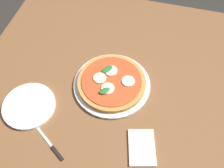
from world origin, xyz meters
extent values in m
plane|color=#2D2B28|center=(0.00, 0.00, 0.00)|extent=(6.00, 6.00, 0.00)
cube|color=brown|center=(0.00, 0.00, 0.68)|extent=(1.17, 1.16, 0.04)
cube|color=brown|center=(0.50, -0.50, 0.33)|extent=(0.07, 0.07, 0.66)
cube|color=brown|center=(0.50, 0.50, 0.33)|extent=(0.07, 0.07, 0.66)
cylinder|color=silver|center=(0.03, 0.01, 0.71)|extent=(0.30, 0.30, 0.01)
cylinder|color=#C6843F|center=(0.03, 0.02, 0.73)|extent=(0.27, 0.27, 0.02)
cylinder|color=#CC4723|center=(0.03, 0.02, 0.74)|extent=(0.24, 0.24, 0.00)
cylinder|color=beige|center=(0.07, 0.03, 0.74)|extent=(0.05, 0.05, 0.00)
cylinder|color=beige|center=(0.03, 0.06, 0.74)|extent=(0.05, 0.05, 0.00)
cylinder|color=beige|center=(-0.01, 0.02, 0.74)|extent=(0.05, 0.05, 0.00)
cylinder|color=beige|center=(0.04, -0.05, 0.74)|extent=(0.05, 0.05, 0.00)
ellipsoid|color=#286B2D|center=(0.07, 0.04, 0.75)|extent=(0.05, 0.05, 0.00)
ellipsoid|color=#286B2D|center=(-0.03, 0.03, 0.75)|extent=(0.05, 0.05, 0.00)
cylinder|color=white|center=(-0.14, 0.29, 0.71)|extent=(0.20, 0.20, 0.01)
cube|color=white|center=(-0.19, -0.15, 0.71)|extent=(0.15, 0.12, 0.01)
cube|color=black|center=(-0.29, 0.12, 0.71)|extent=(0.04, 0.06, 0.01)
cube|color=silver|center=(-0.24, 0.20, 0.71)|extent=(0.07, 0.10, 0.00)
camera|label=1|loc=(-0.51, -0.13, 1.55)|focal=40.54mm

